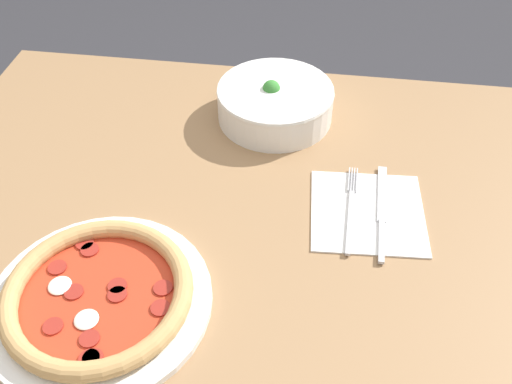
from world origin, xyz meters
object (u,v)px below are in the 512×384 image
object	(u,v)px
fork	(351,209)
knife	(382,216)
pizza	(98,296)
bowl	(275,101)

from	to	relation	value
fork	knife	bearing A→B (deg)	-97.05
pizza	fork	xyz separation A→B (m)	(0.33, 0.22, -0.01)
pizza	fork	world-z (taller)	pizza
pizza	bowl	distance (m)	0.48
pizza	bowl	xyz separation A→B (m)	(0.18, 0.45, 0.02)
fork	pizza	bearing A→B (deg)	125.27
bowl	pizza	bearing A→B (deg)	-112.33
fork	knife	distance (m)	0.05
bowl	fork	xyz separation A→B (m)	(0.15, -0.23, -0.03)
pizza	knife	size ratio (longest dim) A/B	1.42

